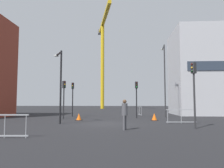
# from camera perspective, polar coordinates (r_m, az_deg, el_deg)

# --- Properties ---
(ground) EXTENTS (160.00, 160.00, 0.00)m
(ground) POSITION_cam_1_polar(r_m,az_deg,el_deg) (17.12, -1.31, -10.12)
(ground) COLOR black
(office_block) EXTENTS (9.92, 7.98, 11.21)m
(office_block) POSITION_cam_1_polar(r_m,az_deg,el_deg) (32.63, 23.89, 2.74)
(office_block) COLOR #B7B7BC
(office_block) RESTS_ON ground
(construction_crane) EXTENTS (5.22, 20.48, 22.24)m
(construction_crane) POSITION_cam_1_polar(r_m,az_deg,el_deg) (57.47, -2.37, 9.02)
(construction_crane) COLOR gold
(construction_crane) RESTS_ON ground
(streetlamp_tall) EXTENTS (0.44, 1.99, 8.01)m
(streetlamp_tall) POSITION_cam_1_polar(r_m,az_deg,el_deg) (25.50, 13.22, 2.42)
(streetlamp_tall) COLOR #2D2D30
(streetlamp_tall) RESTS_ON ground
(streetlamp_short) EXTENTS (1.08, 1.51, 5.62)m
(streetlamp_short) POSITION_cam_1_polar(r_m,az_deg,el_deg) (17.87, -13.12, 1.22)
(streetlamp_short) COLOR black
(streetlamp_short) RESTS_ON ground
(traffic_light_near) EXTENTS (0.38, 0.36, 4.15)m
(traffic_light_near) POSITION_cam_1_polar(r_m,az_deg,el_deg) (15.00, 20.15, -0.00)
(traffic_light_near) COLOR #2D2D30
(traffic_light_near) RESTS_ON ground
(traffic_light_verge) EXTENTS (0.37, 0.37, 3.71)m
(traffic_light_verge) POSITION_cam_1_polar(r_m,az_deg,el_deg) (22.40, -12.16, -2.30)
(traffic_light_verge) COLOR #232326
(traffic_light_verge) RESTS_ON ground
(traffic_light_far) EXTENTS (0.25, 0.37, 3.86)m
(traffic_light_far) POSITION_cam_1_polar(r_m,az_deg,el_deg) (25.97, -9.99, -2.44)
(traffic_light_far) COLOR black
(traffic_light_far) RESTS_ON ground
(traffic_light_island) EXTENTS (0.29, 0.39, 3.76)m
(traffic_light_island) POSITION_cam_1_polar(r_m,az_deg,el_deg) (23.26, 6.26, -2.39)
(traffic_light_island) COLOR black
(traffic_light_island) RESTS_ON ground
(pedestrian_walking) EXTENTS (0.34, 0.34, 1.79)m
(pedestrian_walking) POSITION_cam_1_polar(r_m,az_deg,el_deg) (13.36, 3.24, -7.16)
(pedestrian_walking) COLOR #4C4C51
(pedestrian_walking) RESTS_ON ground
(safety_barrier_rear) EXTENTS (0.37, 2.35, 1.08)m
(safety_barrier_rear) POSITION_cam_1_polar(r_m,az_deg,el_deg) (27.99, 7.05, -6.80)
(safety_barrier_rear) COLOR #9EA0A5
(safety_barrier_rear) RESTS_ON ground
(safety_barrier_mid_span) EXTENTS (2.35, 0.21, 1.08)m
(safety_barrier_mid_span) POSITION_cam_1_polar(r_m,az_deg,el_deg) (18.34, 17.23, -7.79)
(safety_barrier_mid_span) COLOR #9EA0A5
(safety_barrier_mid_span) RESTS_ON ground
(safety_barrier_front) EXTENTS (2.17, 0.19, 1.08)m
(safety_barrier_front) POSITION_cam_1_polar(r_m,az_deg,el_deg) (11.54, -25.65, -9.52)
(safety_barrier_front) COLOR #9EA0A5
(safety_barrier_front) RESTS_ON ground
(traffic_cone_on_verge) EXTENTS (0.64, 0.64, 0.65)m
(traffic_cone_on_verge) POSITION_cam_1_polar(r_m,az_deg,el_deg) (20.66, 10.73, -8.26)
(traffic_cone_on_verge) COLOR black
(traffic_cone_on_verge) RESTS_ON ground
(traffic_cone_orange) EXTENTS (0.62, 0.62, 0.63)m
(traffic_cone_orange) POSITION_cam_1_polar(r_m,az_deg,el_deg) (20.62, -8.44, -8.33)
(traffic_cone_orange) COLOR black
(traffic_cone_orange) RESTS_ON ground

